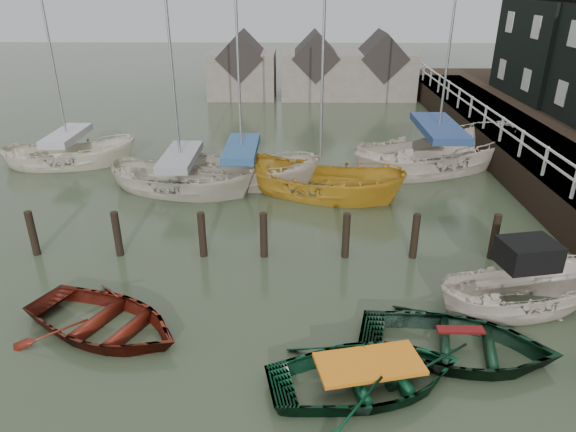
{
  "coord_description": "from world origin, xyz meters",
  "views": [
    {
      "loc": [
        -0.28,
        -10.33,
        7.47
      ],
      "look_at": [
        -0.49,
        2.82,
        1.4
      ],
      "focal_mm": 32.0,
      "sensor_mm": 36.0,
      "label": 1
    }
  ],
  "objects_px": {
    "motorboat": "(520,305)",
    "sailboat_a": "(183,189)",
    "rowboat_dkgreen": "(456,355)",
    "sailboat_b": "(243,181)",
    "sailboat_c": "(319,193)",
    "sailboat_d": "(434,167)",
    "rowboat_red": "(106,331)",
    "rowboat_green": "(367,386)",
    "sailboat_e": "(72,163)"
  },
  "relations": [
    {
      "from": "motorboat",
      "to": "sailboat_a",
      "type": "relative_size",
      "value": 0.41
    },
    {
      "from": "rowboat_dkgreen",
      "to": "sailboat_b",
      "type": "bearing_deg",
      "value": 41.64
    },
    {
      "from": "sailboat_c",
      "to": "sailboat_d",
      "type": "relative_size",
      "value": 0.91
    },
    {
      "from": "sailboat_a",
      "to": "sailboat_d",
      "type": "distance_m",
      "value": 10.79
    },
    {
      "from": "rowboat_red",
      "to": "rowboat_dkgreen",
      "type": "bearing_deg",
      "value": -69.96
    },
    {
      "from": "motorboat",
      "to": "sailboat_d",
      "type": "bearing_deg",
      "value": -13.08
    },
    {
      "from": "rowboat_green",
      "to": "rowboat_dkgreen",
      "type": "distance_m",
      "value": 2.29
    },
    {
      "from": "rowboat_green",
      "to": "sailboat_c",
      "type": "distance_m",
      "value": 10.31
    },
    {
      "from": "rowboat_red",
      "to": "sailboat_c",
      "type": "distance_m",
      "value": 10.11
    },
    {
      "from": "rowboat_green",
      "to": "rowboat_dkgreen",
      "type": "bearing_deg",
      "value": -76.72
    },
    {
      "from": "rowboat_green",
      "to": "motorboat",
      "type": "xyz_separation_m",
      "value": [
        4.15,
        2.78,
        0.09
      ]
    },
    {
      "from": "rowboat_red",
      "to": "sailboat_a",
      "type": "bearing_deg",
      "value": 24.79
    },
    {
      "from": "sailboat_a",
      "to": "sailboat_d",
      "type": "height_order",
      "value": "sailboat_d"
    },
    {
      "from": "sailboat_a",
      "to": "sailboat_c",
      "type": "bearing_deg",
      "value": -76.77
    },
    {
      "from": "rowboat_green",
      "to": "sailboat_e",
      "type": "height_order",
      "value": "sailboat_e"
    },
    {
      "from": "sailboat_b",
      "to": "sailboat_e",
      "type": "distance_m",
      "value": 8.09
    },
    {
      "from": "rowboat_red",
      "to": "sailboat_b",
      "type": "relative_size",
      "value": 0.35
    },
    {
      "from": "rowboat_red",
      "to": "sailboat_e",
      "type": "relative_size",
      "value": 0.39
    },
    {
      "from": "sailboat_a",
      "to": "sailboat_e",
      "type": "distance_m",
      "value": 6.34
    },
    {
      "from": "rowboat_dkgreen",
      "to": "sailboat_b",
      "type": "relative_size",
      "value": 0.37
    },
    {
      "from": "rowboat_dkgreen",
      "to": "sailboat_d",
      "type": "relative_size",
      "value": 0.36
    },
    {
      "from": "sailboat_b",
      "to": "rowboat_red",
      "type": "bearing_deg",
      "value": 176.15
    },
    {
      "from": "motorboat",
      "to": "sailboat_c",
      "type": "bearing_deg",
      "value": 21.28
    },
    {
      "from": "sailboat_d",
      "to": "sailboat_e",
      "type": "height_order",
      "value": "sailboat_d"
    },
    {
      "from": "rowboat_dkgreen",
      "to": "sailboat_a",
      "type": "relative_size",
      "value": 0.37
    },
    {
      "from": "sailboat_d",
      "to": "sailboat_c",
      "type": "bearing_deg",
      "value": 98.53
    },
    {
      "from": "motorboat",
      "to": "rowboat_dkgreen",
      "type": "bearing_deg",
      "value": 119.73
    },
    {
      "from": "rowboat_green",
      "to": "sailboat_d",
      "type": "bearing_deg",
      "value": -31.29
    },
    {
      "from": "motorboat",
      "to": "sailboat_e",
      "type": "xyz_separation_m",
      "value": [
        -15.58,
        10.71,
        -0.03
      ]
    },
    {
      "from": "sailboat_b",
      "to": "sailboat_d",
      "type": "bearing_deg",
      "value": -67.51
    },
    {
      "from": "sailboat_e",
      "to": "sailboat_b",
      "type": "bearing_deg",
      "value": -114.16
    },
    {
      "from": "sailboat_d",
      "to": "sailboat_b",
      "type": "bearing_deg",
      "value": 81.24
    },
    {
      "from": "sailboat_c",
      "to": "rowboat_red",
      "type": "bearing_deg",
      "value": 170.65
    },
    {
      "from": "rowboat_red",
      "to": "sailboat_e",
      "type": "distance_m",
      "value": 13.02
    },
    {
      "from": "rowboat_dkgreen",
      "to": "motorboat",
      "type": "bearing_deg",
      "value": -36.43
    },
    {
      "from": "sailboat_a",
      "to": "rowboat_green",
      "type": "bearing_deg",
      "value": -135.65
    },
    {
      "from": "rowboat_green",
      "to": "sailboat_d",
      "type": "relative_size",
      "value": 0.34
    },
    {
      "from": "rowboat_dkgreen",
      "to": "sailboat_a",
      "type": "xyz_separation_m",
      "value": [
        -7.92,
        9.48,
        0.07
      ]
    },
    {
      "from": "motorboat",
      "to": "rowboat_red",
      "type": "bearing_deg",
      "value": 85.25
    },
    {
      "from": "rowboat_dkgreen",
      "to": "sailboat_e",
      "type": "distance_m",
      "value": 18.39
    },
    {
      "from": "rowboat_green",
      "to": "sailboat_d",
      "type": "distance_m",
      "value": 14.05
    },
    {
      "from": "rowboat_red",
      "to": "sailboat_d",
      "type": "bearing_deg",
      "value": -16.95
    },
    {
      "from": "rowboat_dkgreen",
      "to": "sailboat_d",
      "type": "height_order",
      "value": "sailboat_d"
    },
    {
      "from": "sailboat_a",
      "to": "sailboat_b",
      "type": "xyz_separation_m",
      "value": [
        2.24,
        0.93,
        -0.0
      ]
    },
    {
      "from": "sailboat_c",
      "to": "rowboat_dkgreen",
      "type": "bearing_deg",
      "value": -141.66
    },
    {
      "from": "sailboat_b",
      "to": "sailboat_d",
      "type": "height_order",
      "value": "sailboat_b"
    },
    {
      "from": "sailboat_a",
      "to": "sailboat_b",
      "type": "height_order",
      "value": "sailboat_b"
    },
    {
      "from": "rowboat_green",
      "to": "sailboat_e",
      "type": "bearing_deg",
      "value": 27.92
    },
    {
      "from": "rowboat_red",
      "to": "sailboat_d",
      "type": "height_order",
      "value": "sailboat_d"
    },
    {
      "from": "sailboat_b",
      "to": "sailboat_c",
      "type": "distance_m",
      "value": 3.25
    }
  ]
}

